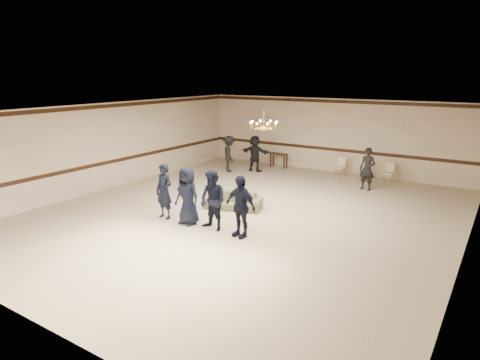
# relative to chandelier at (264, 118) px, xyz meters

# --- Properties ---
(room) EXTENTS (12.01, 14.01, 3.21)m
(room) POSITION_rel_chandelier_xyz_m (0.00, -1.00, -1.28)
(room) COLOR beige
(room) RESTS_ON ground
(chair_rail) EXTENTS (12.00, 0.02, 0.14)m
(chair_rail) POSITION_rel_chandelier_xyz_m (0.00, 5.99, -1.88)
(chair_rail) COLOR black
(chair_rail) RESTS_ON wall_back
(crown_molding) EXTENTS (12.00, 0.02, 0.14)m
(crown_molding) POSITION_rel_chandelier_xyz_m (0.00, 5.99, 0.21)
(crown_molding) COLOR black
(crown_molding) RESTS_ON wall_back
(chandelier) EXTENTS (0.94, 0.94, 0.89)m
(chandelier) POSITION_rel_chandelier_xyz_m (0.00, 0.00, 0.00)
(chandelier) COLOR gold
(chandelier) RESTS_ON ceiling
(boy_a) EXTENTS (0.64, 0.45, 1.68)m
(boy_a) POSITION_rel_chandelier_xyz_m (-1.87, -2.65, -2.04)
(boy_a) COLOR black
(boy_a) RESTS_ON floor
(boy_b) EXTENTS (0.85, 0.59, 1.68)m
(boy_b) POSITION_rel_chandelier_xyz_m (-0.97, -2.65, -2.04)
(boy_b) COLOR black
(boy_b) RESTS_ON floor
(boy_c) EXTENTS (0.90, 0.74, 1.68)m
(boy_c) POSITION_rel_chandelier_xyz_m (-0.07, -2.65, -2.04)
(boy_c) COLOR black
(boy_c) RESTS_ON floor
(boy_d) EXTENTS (1.04, 0.56, 1.68)m
(boy_d) POSITION_rel_chandelier_xyz_m (0.83, -2.65, -2.04)
(boy_d) COLOR black
(boy_d) RESTS_ON floor
(settee) EXTENTS (1.97, 1.20, 0.54)m
(settee) POSITION_rel_chandelier_xyz_m (-0.66, -0.77, -2.61)
(settee) COLOR brown
(settee) RESTS_ON floor
(adult_left) EXTENTS (1.15, 1.15, 1.60)m
(adult_left) POSITION_rel_chandelier_xyz_m (-3.73, 3.51, -2.08)
(adult_left) COLOR black
(adult_left) RESTS_ON floor
(adult_mid) EXTENTS (1.49, 0.51, 1.60)m
(adult_mid) POSITION_rel_chandelier_xyz_m (-2.83, 4.21, -2.08)
(adult_mid) COLOR black
(adult_mid) RESTS_ON floor
(adult_right) EXTENTS (0.62, 0.45, 1.60)m
(adult_right) POSITION_rel_chandelier_xyz_m (2.27, 3.81, -2.08)
(adult_right) COLOR black
(adult_right) RESTS_ON floor
(banquet_chair_left) EXTENTS (0.41, 0.41, 0.83)m
(banquet_chair_left) POSITION_rel_chandelier_xyz_m (0.69, 5.28, -2.46)
(banquet_chair_left) COLOR beige
(banquet_chair_left) RESTS_ON floor
(banquet_chair_mid) EXTENTS (0.41, 0.41, 0.83)m
(banquet_chair_mid) POSITION_rel_chandelier_xyz_m (1.69, 5.28, -2.46)
(banquet_chair_mid) COLOR beige
(banquet_chair_mid) RESTS_ON floor
(banquet_chair_right) EXTENTS (0.44, 0.44, 0.83)m
(banquet_chair_right) POSITION_rel_chandelier_xyz_m (2.69, 5.28, -2.46)
(banquet_chair_right) COLOR beige
(banquet_chair_right) RESTS_ON floor
(console_table) EXTENTS (0.82, 0.41, 0.66)m
(console_table) POSITION_rel_chandelier_xyz_m (-2.31, 5.48, -2.54)
(console_table) COLOR black
(console_table) RESTS_ON floor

